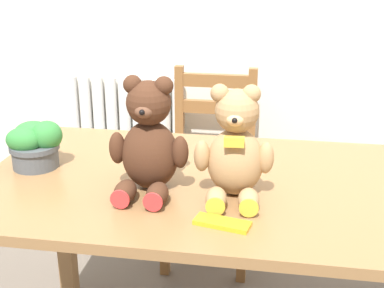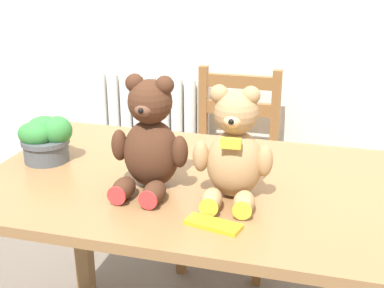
# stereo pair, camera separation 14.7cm
# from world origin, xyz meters

# --- Properties ---
(radiator) EXTENTS (0.62, 0.10, 0.78)m
(radiator) POSITION_xyz_m (-0.66, 1.47, 0.36)
(radiator) COLOR white
(radiator) RESTS_ON ground_plane
(dining_table) EXTENTS (1.53, 0.81, 0.74)m
(dining_table) POSITION_xyz_m (0.00, 0.40, 0.65)
(dining_table) COLOR olive
(dining_table) RESTS_ON ground_plane
(wooden_chair_behind) EXTENTS (0.38, 0.41, 0.88)m
(wooden_chair_behind) POSITION_xyz_m (-0.19, 1.23, 0.44)
(wooden_chair_behind) COLOR brown
(wooden_chair_behind) RESTS_ON ground_plane
(teddy_bear_left) EXTENTS (0.23, 0.22, 0.33)m
(teddy_bear_left) POSITION_xyz_m (-0.24, 0.32, 0.88)
(teddy_bear_left) COLOR #472819
(teddy_bear_left) RESTS_ON dining_table
(teddy_bear_right) EXTENTS (0.22, 0.22, 0.31)m
(teddy_bear_right) POSITION_xyz_m (-0.00, 0.32, 0.88)
(teddy_bear_right) COLOR tan
(teddy_bear_right) RESTS_ON dining_table
(potted_plant) EXTENTS (0.17, 0.16, 0.15)m
(potted_plant) POSITION_xyz_m (-0.63, 0.42, 0.82)
(potted_plant) COLOR #4C5156
(potted_plant) RESTS_ON dining_table
(chocolate_bar) EXTENTS (0.15, 0.08, 0.01)m
(chocolate_bar) POSITION_xyz_m (-0.01, 0.14, 0.75)
(chocolate_bar) COLOR gold
(chocolate_bar) RESTS_ON dining_table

